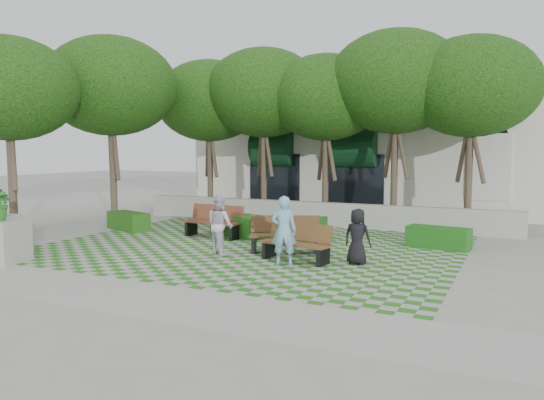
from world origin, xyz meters
The scene contains 19 objects.
ground centered at (0.00, 0.00, 0.00)m, with size 90.00×90.00×0.00m, color gray.
lawn centered at (0.00, 1.00, 0.01)m, with size 12.00×12.00×0.00m, color #2B721E.
sidewalk_south centered at (0.00, -4.70, 0.01)m, with size 16.00×2.00×0.01m, color #9E9B93.
sidewalk_west centered at (-7.20, 1.00, 0.01)m, with size 2.00×12.00×0.01m, color #9E9B93.
retaining_wall centered at (0.00, 6.20, 0.45)m, with size 15.00×0.36×0.90m, color #9E9B93.
bench_east centered at (2.02, -0.17, 0.48)m, with size 1.97×0.94×0.99m.
bench_mid centered at (1.25, 0.77, 0.50)m, with size 2.07×1.35×1.03m.
bench_west centered at (-1.95, 2.15, 0.51)m, with size 2.08×0.84×1.07m.
hedge_east centered at (5.09, 3.30, 0.31)m, with size 1.79×0.72×0.63m, color #185316.
hedge_midright centered at (0.70, 2.87, 0.36)m, with size 2.06×0.83×0.72m, color #154512.
hedge_midleft centered at (-1.35, 2.72, 0.36)m, with size 2.09×0.83×0.73m, color #1B5115.
hedge_west centered at (-5.60, 2.17, 0.32)m, with size 1.84×0.74×0.64m, color #1D4D14.
planter_front centered at (-4.80, -3.64, 0.79)m, with size 1.31×1.31×1.95m.
planter_back centered at (-5.73, -2.82, 0.59)m, with size 1.09×1.09×1.78m.
person_blue centered at (1.90, -0.74, 0.88)m, with size 0.64×0.42×1.76m, color #77B3D9.
person_dark centered at (3.55, 0.14, 0.71)m, with size 0.70×0.45×1.43m, color black.
person_white centered at (-0.25, -0.27, 0.84)m, with size 0.81×0.63×1.68m, color silver.
tree_row centered at (-1.86, 5.95, 5.18)m, with size 17.70×13.40×7.41m.
building centered at (0.93, 14.08, 2.52)m, with size 18.00×8.92×5.15m.
Camera 1 is at (7.31, -12.80, 2.92)m, focal length 35.00 mm.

